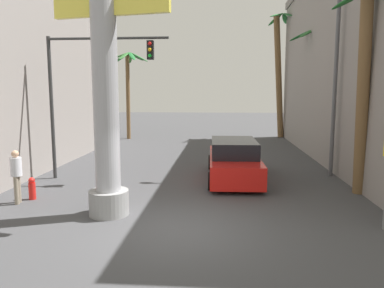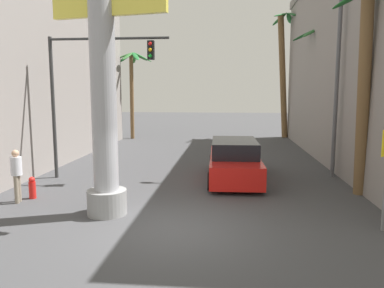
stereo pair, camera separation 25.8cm
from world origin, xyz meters
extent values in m
plane|color=#424244|center=(0.00, 10.00, 0.00)|extent=(88.53, 88.53, 0.00)
cylinder|color=#9E9EA3|center=(-2.06, 1.04, 4.59)|extent=(0.69, 0.69, 9.18)
cylinder|color=gray|center=(-2.06, 1.04, 0.35)|extent=(1.11, 1.11, 0.70)
cube|color=#F2E04C|center=(-1.86, 1.04, 5.69)|extent=(3.28, 0.81, 0.56)
cylinder|color=#59595E|center=(5.59, 6.61, 3.72)|extent=(0.16, 0.16, 7.45)
cylinder|color=#333333|center=(-5.59, 5.32, 2.77)|extent=(0.14, 0.14, 5.55)
cylinder|color=#333333|center=(-3.26, 5.32, 5.45)|extent=(4.66, 0.10, 0.10)
cube|color=black|center=(-1.63, 5.32, 5.00)|extent=(0.24, 0.24, 0.70)
sphere|color=red|center=(-1.63, 5.19, 5.22)|extent=(0.14, 0.14, 0.14)
sphere|color=yellow|center=(-1.63, 5.19, 5.00)|extent=(0.14, 0.14, 0.14)
sphere|color=green|center=(-1.63, 5.19, 4.78)|extent=(0.14, 0.14, 0.14)
cylinder|color=black|center=(0.62, 7.55, 0.32)|extent=(0.24, 0.65, 0.64)
cylinder|color=black|center=(2.41, 7.60, 0.32)|extent=(0.24, 0.65, 0.64)
cylinder|color=black|center=(0.73, 3.91, 0.32)|extent=(0.24, 0.65, 0.64)
cylinder|color=black|center=(2.52, 3.96, 0.32)|extent=(0.24, 0.65, 0.64)
cube|color=red|center=(1.57, 5.76, 0.56)|extent=(2.04, 5.25, 0.80)
cube|color=black|center=(1.57, 5.76, 1.26)|extent=(1.82, 2.91, 0.60)
cylinder|color=brown|center=(6.07, 12.71, 3.39)|extent=(0.46, 0.52, 6.79)
ellipsoid|color=#20762D|center=(6.95, 12.81, 6.60)|extent=(1.49, 0.41, 0.69)
ellipsoid|color=#2B6F2D|center=(6.40, 13.52, 6.55)|extent=(0.77, 1.46, 0.84)
ellipsoid|color=#20612D|center=(5.54, 13.22, 6.62)|extent=(1.43, 1.14, 0.64)
ellipsoid|color=#2A672D|center=(5.63, 12.23, 6.59)|extent=(1.28, 1.30, 0.72)
ellipsoid|color=#1E632D|center=(6.29, 12.02, 6.55)|extent=(0.58, 1.46, 0.83)
cylinder|color=brown|center=(-5.74, 18.03, 3.06)|extent=(0.37, 0.54, 6.14)
ellipsoid|color=#276A2D|center=(-4.90, 18.12, 5.92)|extent=(1.34, 0.45, 0.76)
ellipsoid|color=#2E5B2D|center=(-5.20, 18.65, 5.99)|extent=(1.10, 1.35, 0.56)
ellipsoid|color=#31782D|center=(-5.76, 18.77, 5.93)|extent=(0.63, 1.38, 0.75)
ellipsoid|color=#21742D|center=(-6.24, 18.39, 5.92)|extent=(1.34, 0.91, 0.76)
ellipsoid|color=#32632D|center=(-6.27, 17.82, 5.96)|extent=(1.40, 0.82, 0.66)
ellipsoid|color=#2F6B2D|center=(-5.81, 17.39, 5.94)|extent=(0.72, 1.39, 0.70)
ellipsoid|color=#1F6A2D|center=(-5.25, 17.45, 5.93)|extent=(0.98, 1.34, 0.74)
cylinder|color=brown|center=(5.30, 19.85, 4.49)|extent=(1.07, 0.77, 8.99)
ellipsoid|color=#23662D|center=(6.19, 19.41, 8.84)|extent=(1.48, 0.61, 0.55)
ellipsoid|color=#1F722D|center=(5.68, 20.24, 8.82)|extent=(0.76, 1.46, 0.62)
ellipsoid|color=#23742D|center=(4.96, 20.07, 8.75)|extent=(1.18, 1.21, 0.84)
ellipsoid|color=#236F2D|center=(4.91, 19.05, 8.86)|extent=(1.33, 1.23, 0.49)
ellipsoid|color=#24612D|center=(5.65, 18.83, 8.84)|extent=(0.71, 1.48, 0.55)
cylinder|color=brown|center=(5.65, 3.72, 3.31)|extent=(0.64, 0.81, 6.65)
ellipsoid|color=#2C612D|center=(6.13, 4.29, 6.38)|extent=(0.82, 1.38, 0.88)
cylinder|color=gray|center=(-5.19, 1.77, 0.44)|extent=(0.14, 0.14, 0.87)
cylinder|color=gray|center=(-5.23, 1.97, 0.44)|extent=(0.14, 0.14, 0.87)
cylinder|color=silver|center=(-5.21, 1.87, 1.16)|extent=(0.41, 0.41, 0.57)
sphere|color=tan|center=(-5.21, 1.87, 1.56)|extent=(0.22, 0.22, 0.22)
cylinder|color=red|center=(-4.99, 2.33, 0.28)|extent=(0.22, 0.22, 0.55)
sphere|color=red|center=(-4.99, 2.33, 0.62)|extent=(0.20, 0.20, 0.20)
camera|label=1|loc=(1.07, -8.93, 3.43)|focal=35.00mm
camera|label=2|loc=(1.33, -8.91, 3.43)|focal=35.00mm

